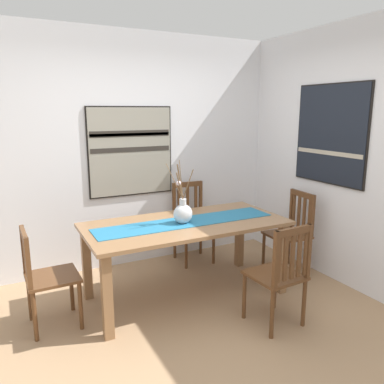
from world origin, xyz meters
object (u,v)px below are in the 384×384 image
chair_0 (192,222)px  chair_2 (291,231)px  dining_table (186,232)px  painting_on_side_wall (331,134)px  chair_1 (280,273)px  chair_3 (45,275)px  painting_on_back_wall (131,151)px  centerpiece_vase (183,212)px

chair_0 → chair_2: size_ratio=1.04×
chair_2 → dining_table: bearing=179.5°
painting_on_side_wall → chair_2: bearing=142.8°
chair_1 → chair_2: size_ratio=0.99×
dining_table → chair_3: chair_3 is taller
chair_2 → painting_on_back_wall: bearing=144.7°
chair_3 → painting_on_side_wall: painting_on_side_wall is taller
dining_table → chair_0: bearing=59.6°
painting_on_back_wall → painting_on_side_wall: bearing=-35.6°
painting_on_back_wall → painting_on_side_wall: size_ratio=0.98×
chair_1 → chair_3: size_ratio=1.05×
chair_3 → painting_on_back_wall: bearing=42.7°
chair_0 → chair_3: size_ratio=1.09×
chair_2 → painting_on_back_wall: 2.05m
painting_on_side_wall → dining_table: bearing=172.1°
centerpiece_vase → dining_table: bearing=28.8°
chair_2 → chair_3: 2.64m
dining_table → chair_1: (0.46, -0.86, -0.17)m
chair_0 → chair_3: (-1.79, -0.79, -0.01)m
centerpiece_vase → chair_3: size_ratio=0.70×
centerpiece_vase → painting_on_side_wall: painting_on_side_wall is taller
dining_table → chair_2: 1.34m
centerpiece_vase → chair_1: 1.05m
painting_on_back_wall → painting_on_side_wall: painting_on_side_wall is taller
dining_table → chair_1: 0.99m
dining_table → painting_on_back_wall: 1.28m
dining_table → painting_on_back_wall: (-0.18, 1.06, 0.70)m
chair_2 → chair_3: chair_2 is taller
dining_table → chair_1: bearing=-61.6°
centerpiece_vase → chair_1: size_ratio=0.67×
chair_0 → painting_on_back_wall: 1.12m
chair_3 → painting_on_side_wall: (2.91, -0.25, 1.10)m
chair_0 → chair_2: (0.85, -0.83, -0.00)m
chair_2 → centerpiece_vase: bearing=-179.4°
chair_2 → painting_on_side_wall: bearing=-37.2°
painting_on_back_wall → chair_1: bearing=-71.3°
centerpiece_vase → chair_1: (0.51, -0.83, -0.39)m
chair_0 → painting_on_back_wall: (-0.66, 0.24, 0.87)m
dining_table → painting_on_side_wall: bearing=-7.9°
chair_2 → chair_1: bearing=-135.6°
chair_2 → painting_on_back_wall: (-1.51, 1.07, 0.88)m
chair_2 → chair_3: (-2.63, 0.04, -0.01)m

